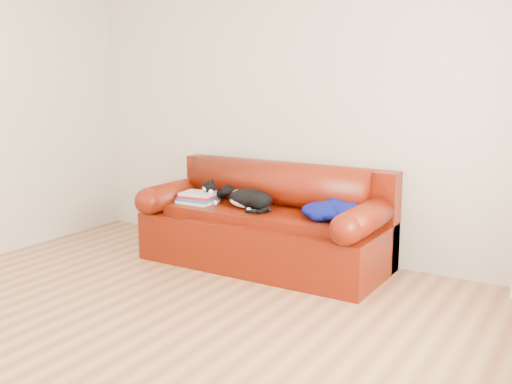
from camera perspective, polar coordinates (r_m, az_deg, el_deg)
ground at (r=4.13m, az=-9.89°, el=-12.35°), size 4.50×4.50×0.00m
room_shell at (r=3.72m, az=-9.14°, el=11.50°), size 4.52×4.02×2.61m
sofa_base at (r=5.20m, az=0.83°, el=-4.42°), size 2.10×0.90×0.50m
sofa_back at (r=5.33m, az=2.17°, el=-0.66°), size 2.10×1.01×0.88m
book_stack at (r=5.38m, az=-5.54°, el=-0.54°), size 0.32×0.27×0.10m
cat at (r=5.12m, az=-0.63°, el=-0.69°), size 0.56×0.38×0.22m
blanket at (r=4.81m, az=7.08°, el=-1.72°), size 0.58×0.47×0.16m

